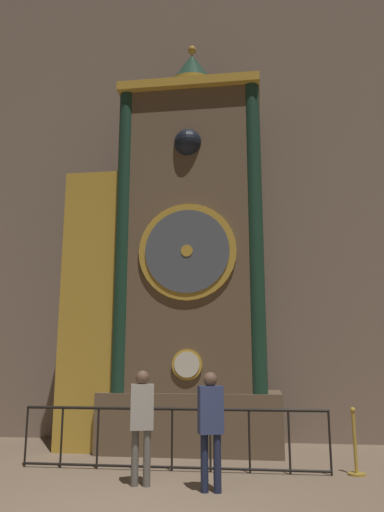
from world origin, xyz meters
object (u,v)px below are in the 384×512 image
clock_tower (174,265)px  stanchion_post (355,453)px  visitor_near (142,415)px  visitor_far (211,419)px

clock_tower → stanchion_post: bearing=-28.6°
visitor_near → visitor_far: bearing=-27.1°
clock_tower → stanchion_post: 5.12m
clock_tower → visitor_far: (1.09, -3.18, -2.86)m
clock_tower → visitor_near: size_ratio=5.60×
clock_tower → visitor_near: (0.03, -2.96, -2.85)m
clock_tower → visitor_far: clock_tower is taller
visitor_near → stanchion_post: 3.51m
stanchion_post → visitor_far: bearing=-147.7°
visitor_near → visitor_far: 1.08m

